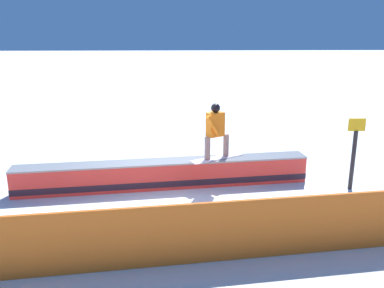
# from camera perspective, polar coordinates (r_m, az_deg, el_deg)

# --- Properties ---
(ground_plane) EXTENTS (120.00, 120.00, 0.00)m
(ground_plane) POSITION_cam_1_polar(r_m,az_deg,el_deg) (10.21, -3.82, -5.92)
(ground_plane) COLOR white
(grind_box) EXTENTS (7.11, 1.44, 0.67)m
(grind_box) POSITION_cam_1_polar(r_m,az_deg,el_deg) (10.10, -3.85, -4.32)
(grind_box) COLOR #D83B35
(grind_box) RESTS_ON ground_plane
(snowboarder) EXTENTS (1.37, 0.96, 1.37)m
(snowboarder) POSITION_cam_1_polar(r_m,az_deg,el_deg) (9.95, 3.28, 2.00)
(snowboarder) COLOR silver
(snowboarder) RESTS_ON grind_box
(safety_fence) EXTENTS (12.64, 1.65, 1.07)m
(safety_fence) POSITION_cam_1_polar(r_m,az_deg,el_deg) (6.83, -4.77, -12.61)
(safety_fence) COLOR orange
(safety_fence) RESTS_ON ground_plane
(trail_marker) EXTENTS (0.40, 0.10, 1.75)m
(trail_marker) POSITION_cam_1_polar(r_m,az_deg,el_deg) (10.48, 21.44, -0.99)
(trail_marker) COLOR #262628
(trail_marker) RESTS_ON ground_plane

